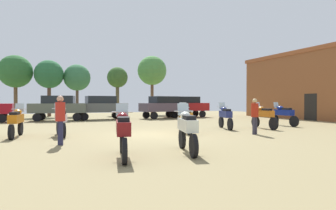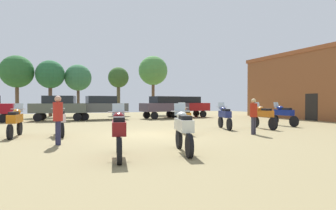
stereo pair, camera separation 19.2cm
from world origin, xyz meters
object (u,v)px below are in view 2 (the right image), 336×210
at_px(motorcycle_8, 283,114).
at_px(car_3, 101,106).
at_px(motorcycle_5, 15,121).
at_px(tree_3, 78,78).
at_px(car_1, 165,105).
at_px(tree_4, 118,78).
at_px(motorcycle_1, 225,116).
at_px(person_1, 58,116).
at_px(car_6, 59,106).
at_px(tree_1, 50,75).
at_px(motorcycle_4, 119,131).
at_px(car_5, 186,105).
at_px(person_2, 254,114).
at_px(motorcycle_6, 263,116).
at_px(motorcycle_11, 184,118).
at_px(motorcycle_9, 183,128).
at_px(tree_6, 17,72).
at_px(motorcycle_3, 59,120).
at_px(tree_5, 153,71).

bearing_deg(motorcycle_8, car_3, 133.11).
bearing_deg(motorcycle_5, tree_3, 83.94).
distance_m(car_1, tree_4, 8.96).
bearing_deg(motorcycle_1, person_1, -148.05).
bearing_deg(car_6, tree_1, 17.02).
relative_size(motorcycle_4, car_5, 0.53).
distance_m(car_5, car_6, 11.52).
bearing_deg(car_5, motorcycle_8, -171.44).
bearing_deg(person_2, motorcycle_6, -161.69).
xyz_separation_m(motorcycle_11, tree_1, (-6.21, 19.02, 3.54)).
height_order(motorcycle_9, person_1, person_1).
relative_size(motorcycle_4, tree_6, 0.37).
distance_m(motorcycle_8, car_6, 16.80).
xyz_separation_m(car_3, tree_3, (-1.32, 7.18, 2.88)).
relative_size(motorcycle_8, tree_1, 0.40).
relative_size(car_5, tree_1, 0.75).
relative_size(motorcycle_9, tree_6, 0.36).
bearing_deg(motorcycle_3, person_1, -98.31).
height_order(motorcycle_3, car_1, car_1).
relative_size(motorcycle_8, tree_6, 0.38).
xyz_separation_m(motorcycle_8, person_1, (-13.39, -2.92, 0.29)).
xyz_separation_m(person_2, tree_5, (2.44, 21.54, 4.24)).
height_order(motorcycle_4, car_5, car_5).
relative_size(motorcycle_1, car_3, 0.49).
xyz_separation_m(motorcycle_4, car_3, (2.08, 16.64, 0.43)).
relative_size(car_1, tree_3, 0.83).
bearing_deg(tree_5, tree_1, -175.41).
bearing_deg(motorcycle_1, car_3, 130.73).
xyz_separation_m(motorcycle_5, car_3, (5.31, 10.51, 0.44)).
bearing_deg(motorcycle_8, motorcycle_6, -157.85).
distance_m(motorcycle_5, person_1, 3.48).
xyz_separation_m(motorcycle_11, tree_5, (5.29, 19.95, 4.49)).
bearing_deg(person_1, car_3, 149.58).
distance_m(motorcycle_6, tree_1, 22.08).
height_order(car_3, tree_1, tree_1).
bearing_deg(tree_3, car_3, -79.59).
bearing_deg(tree_3, motorcycle_3, -96.98).
bearing_deg(motorcycle_6, tree_3, 119.68).
xyz_separation_m(motorcycle_1, motorcycle_6, (2.15, -0.68, 0.01)).
relative_size(motorcycle_9, tree_4, 0.41).
bearing_deg(person_2, motorcycle_5, -39.53).
bearing_deg(motorcycle_5, motorcycle_4, -55.53).
relative_size(motorcycle_9, car_1, 0.49).
relative_size(car_3, car_6, 0.96).
xyz_separation_m(tree_3, tree_6, (-5.85, 0.30, 0.45)).
distance_m(motorcycle_5, tree_3, 18.43).
bearing_deg(tree_4, tree_3, -175.55).
height_order(motorcycle_6, car_6, car_6).
bearing_deg(car_6, tree_4, -29.08).
bearing_deg(motorcycle_5, motorcycle_6, 1.80).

